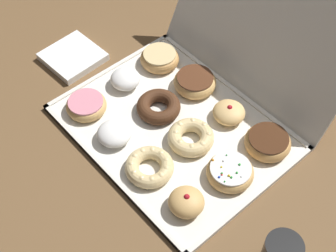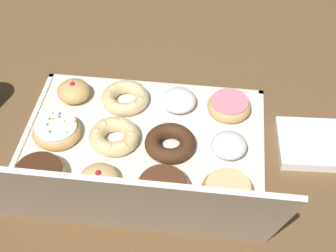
% 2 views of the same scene
% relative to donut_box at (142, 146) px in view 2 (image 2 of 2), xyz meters
% --- Properties ---
extents(ground_plane, '(3.00, 3.00, 0.00)m').
position_rel_donut_box_xyz_m(ground_plane, '(0.00, 0.00, -0.01)').
color(ground_plane, brown).
extents(donut_box, '(0.56, 0.43, 0.01)m').
position_rel_donut_box_xyz_m(donut_box, '(0.00, 0.00, 0.00)').
color(donut_box, silver).
rests_on(donut_box, ground).
extents(box_lid_open, '(0.56, 0.18, 0.37)m').
position_rel_donut_box_xyz_m(box_lid_open, '(0.00, 0.30, 0.18)').
color(box_lid_open, silver).
rests_on(box_lid_open, ground).
extents(pink_frosted_donut_0, '(0.11, 0.11, 0.04)m').
position_rel_donut_box_xyz_m(pink_frosted_donut_0, '(-0.20, -0.13, 0.02)').
color(pink_frosted_donut_0, tan).
rests_on(pink_frosted_donut_0, donut_box).
extents(powdered_filled_donut_1, '(0.09, 0.09, 0.04)m').
position_rel_donut_box_xyz_m(powdered_filled_donut_1, '(-0.07, -0.14, 0.03)').
color(powdered_filled_donut_1, white).
rests_on(powdered_filled_donut_1, donut_box).
extents(cruller_donut_2, '(0.12, 0.12, 0.04)m').
position_rel_donut_box_xyz_m(cruller_donut_2, '(0.06, -0.13, 0.02)').
color(cruller_donut_2, '#EACC8C').
rests_on(cruller_donut_2, donut_box).
extents(jelly_filled_donut_3, '(0.08, 0.08, 0.05)m').
position_rel_donut_box_xyz_m(jelly_filled_donut_3, '(0.19, -0.13, 0.03)').
color(jelly_filled_donut_3, tan).
rests_on(jelly_filled_donut_3, donut_box).
extents(powdered_filled_donut_4, '(0.08, 0.08, 0.05)m').
position_rel_donut_box_xyz_m(powdered_filled_donut_4, '(-0.20, 0.00, 0.03)').
color(powdered_filled_donut_4, white).
rests_on(powdered_filled_donut_4, donut_box).
extents(chocolate_cake_ring_donut_5, '(0.12, 0.12, 0.04)m').
position_rel_donut_box_xyz_m(chocolate_cake_ring_donut_5, '(-0.07, 0.01, 0.02)').
color(chocolate_cake_ring_donut_5, '#472816').
rests_on(chocolate_cake_ring_donut_5, donut_box).
extents(cruller_donut_6, '(0.12, 0.12, 0.04)m').
position_rel_donut_box_xyz_m(cruller_donut_6, '(0.06, 0.00, 0.02)').
color(cruller_donut_6, '#EACC8C').
rests_on(cruller_donut_6, donut_box).
extents(sprinkle_donut_7, '(0.11, 0.11, 0.04)m').
position_rel_donut_box_xyz_m(sprinkle_donut_7, '(0.20, -0.00, 0.02)').
color(sprinkle_donut_7, tan).
rests_on(sprinkle_donut_7, donut_box).
extents(glazed_ring_donut_8, '(0.11, 0.11, 0.04)m').
position_rel_donut_box_xyz_m(glazed_ring_donut_8, '(-0.20, 0.13, 0.02)').
color(glazed_ring_donut_8, tan).
rests_on(glazed_ring_donut_8, donut_box).
extents(chocolate_frosted_donut_9, '(0.12, 0.12, 0.04)m').
position_rel_donut_box_xyz_m(chocolate_frosted_donut_9, '(-0.07, 0.14, 0.03)').
color(chocolate_frosted_donut_9, tan).
rests_on(chocolate_frosted_donut_9, donut_box).
extents(jelly_filled_donut_10, '(0.08, 0.08, 0.05)m').
position_rel_donut_box_xyz_m(jelly_filled_donut_10, '(0.07, 0.13, 0.03)').
color(jelly_filled_donut_10, '#E5B770').
rests_on(jelly_filled_donut_10, donut_box).
extents(chocolate_frosted_donut_11, '(0.12, 0.12, 0.04)m').
position_rel_donut_box_xyz_m(chocolate_frosted_donut_11, '(0.20, 0.13, 0.03)').
color(chocolate_frosted_donut_11, tan).
rests_on(chocolate_frosted_donut_11, donut_box).
extents(napkin_stack, '(0.16, 0.16, 0.02)m').
position_rel_donut_box_xyz_m(napkin_stack, '(-0.39, -0.05, 0.01)').
color(napkin_stack, white).
rests_on(napkin_stack, ground).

